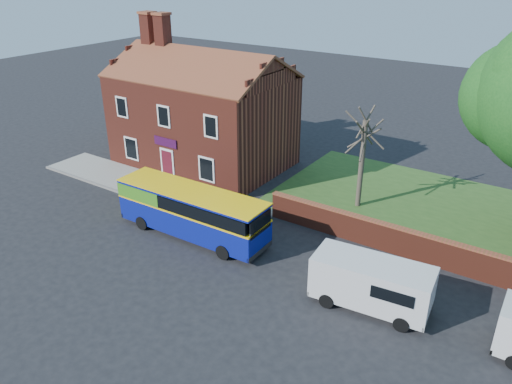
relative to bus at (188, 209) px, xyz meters
The scene contains 9 objects.
ground 3.09m from the bus, 72.01° to the right, with size 120.00×120.00×0.00m, color black.
pavement 7.13m from the bus, 152.47° to the left, with size 18.00×3.50×0.12m, color gray.
kerb 6.53m from the bus, 166.62° to the left, with size 18.00×0.15×0.14m, color slate.
grass_strip 17.41m from the bus, 37.15° to the left, with size 26.00×12.00×0.04m, color #426B28.
shop_building 11.06m from the bus, 124.66° to the left, with size 12.30×8.13×10.50m.
boundary_wall 14.55m from the bus, 17.92° to the left, with size 22.00×0.38×1.60m.
bus is the anchor object (origin of this frame).
van_near 10.98m from the bus, ahead, with size 5.36×2.56×2.28m.
bare_tree 10.86m from the bus, 52.77° to the left, with size 2.29×2.73×6.10m.
Camera 1 is at (15.99, -15.74, 14.21)m, focal length 35.00 mm.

